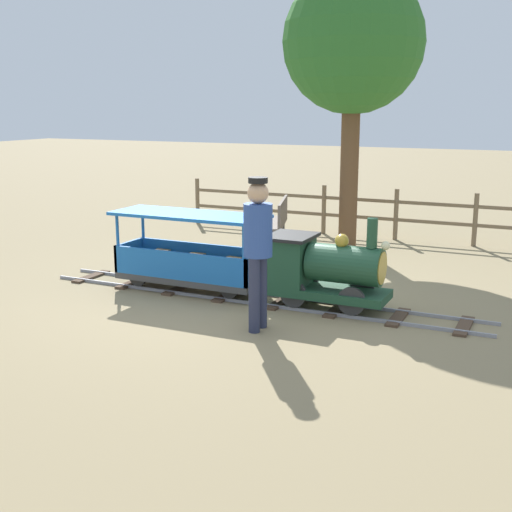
# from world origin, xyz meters

# --- Properties ---
(ground_plane) EXTENTS (60.00, 60.00, 0.00)m
(ground_plane) POSITION_xyz_m (0.00, 0.00, 0.00)
(ground_plane) COLOR #8C7A56
(track) EXTENTS (0.67, 5.70, 0.04)m
(track) POSITION_xyz_m (0.00, 0.26, 0.02)
(track) COLOR gray
(track) RESTS_ON ground_plane
(locomotive) EXTENTS (0.63, 1.45, 1.08)m
(locomotive) POSITION_xyz_m (0.00, 1.13, 0.49)
(locomotive) COLOR #1E472D
(locomotive) RESTS_ON ground_plane
(passenger_car) EXTENTS (0.73, 2.00, 0.97)m
(passenger_car) POSITION_xyz_m (0.00, -0.64, 0.43)
(passenger_car) COLOR #3F3F3F
(passenger_car) RESTS_ON ground_plane
(conductor_person) EXTENTS (0.30, 0.30, 1.62)m
(conductor_person) POSITION_xyz_m (0.99, 0.77, 0.96)
(conductor_person) COLOR #282D47
(conductor_person) RESTS_ON ground_plane
(park_bench) EXTENTS (1.36, 0.77, 0.82)m
(park_bench) POSITION_xyz_m (-2.82, -0.70, 0.42)
(park_bench) COLOR brown
(park_bench) RESTS_ON ground_plane
(oak_tree_near) EXTENTS (2.27, 2.27, 4.44)m
(oak_tree_near) POSITION_xyz_m (-3.55, 0.32, 3.27)
(oak_tree_near) COLOR brown
(oak_tree_near) RESTS_ON ground_plane
(fence_section) EXTENTS (0.08, 6.78, 0.90)m
(fence_section) POSITION_xyz_m (-4.43, 0.26, 0.48)
(fence_section) COLOR #756047
(fence_section) RESTS_ON ground_plane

